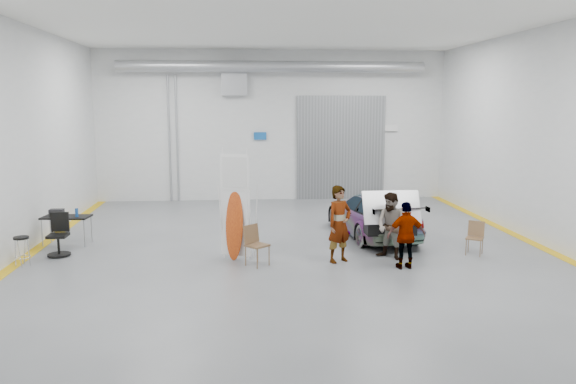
{
  "coord_description": "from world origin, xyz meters",
  "views": [
    {
      "loc": [
        -1.39,
        -14.69,
        3.91
      ],
      "look_at": [
        -0.04,
        0.4,
        1.5
      ],
      "focal_mm": 35.0,
      "sensor_mm": 36.0,
      "label": 1
    }
  ],
  "objects": [
    {
      "name": "ground",
      "position": [
        0.0,
        0.0,
        0.0
      ],
      "size": [
        16.0,
        16.0,
        0.0
      ],
      "primitive_type": "plane",
      "color": "slate",
      "rests_on": "ground"
    },
    {
      "name": "room_shell",
      "position": [
        0.24,
        2.22,
        4.08
      ],
      "size": [
        14.02,
        16.18,
        6.01
      ],
      "color": "silver",
      "rests_on": "ground"
    },
    {
      "name": "sedan_car",
      "position": [
        2.57,
        1.32,
        0.64
      ],
      "size": [
        2.29,
        4.61,
        1.29
      ],
      "primitive_type": "imported",
      "rotation": [
        0.0,
        0.0,
        3.25
      ],
      "color": "white",
      "rests_on": "ground"
    },
    {
      "name": "person_a",
      "position": [
        1.08,
        -1.33,
        0.96
      ],
      "size": [
        0.83,
        0.75,
        1.92
      ],
      "primitive_type": "imported",
      "rotation": [
        0.0,
        0.0,
        0.54
      ],
      "color": "olive",
      "rests_on": "ground"
    },
    {
      "name": "person_b",
      "position": [
        2.43,
        -1.2,
        0.85
      ],
      "size": [
        1.04,
        1.04,
        1.7
      ],
      "primitive_type": "imported",
      "rotation": [
        0.0,
        0.0,
        -0.78
      ],
      "color": "slate",
      "rests_on": "ground"
    },
    {
      "name": "person_c",
      "position": [
        2.55,
        -2.04,
        0.81
      ],
      "size": [
        0.96,
        0.44,
        1.62
      ],
      "primitive_type": "imported",
      "rotation": [
        0.0,
        0.0,
        3.2
      ],
      "color": "olive",
      "rests_on": "ground"
    },
    {
      "name": "surfboard_display",
      "position": [
        -1.4,
        -0.92,
        1.15
      ],
      "size": [
        0.74,
        0.45,
        2.83
      ],
      "rotation": [
        0.0,
        0.0,
        -0.42
      ],
      "color": "white",
      "rests_on": "ground"
    },
    {
      "name": "folding_chair_near",
      "position": [
        -0.96,
        -1.47,
        0.31
      ],
      "size": [
        0.65,
        0.73,
        0.98
      ],
      "rotation": [
        0.0,
        0.0,
        0.73
      ],
      "color": "brown",
      "rests_on": "ground"
    },
    {
      "name": "folding_chair_far",
      "position": [
        4.7,
        -0.99,
        0.27
      ],
      "size": [
        0.56,
        0.61,
        0.86
      ],
      "rotation": [
        0.0,
        0.0,
        -0.56
      ],
      "color": "brown",
      "rests_on": "ground"
    },
    {
      "name": "shop_stool",
      "position": [
        -6.61,
        -1.06,
        0.37
      ],
      "size": [
        0.38,
        0.38,
        0.74
      ],
      "rotation": [
        0.0,
        0.0,
        0.08
      ],
      "color": "black",
      "rests_on": "ground"
    },
    {
      "name": "work_table",
      "position": [
        -6.23,
        1.04,
        0.8
      ],
      "size": [
        1.34,
        0.78,
        1.04
      ],
      "rotation": [
        0.0,
        0.0,
        -0.11
      ],
      "color": "#93959B",
      "rests_on": "ground"
    },
    {
      "name": "office_chair",
      "position": [
        -6.03,
        -0.11,
        0.48
      ],
      "size": [
        0.58,
        0.58,
        1.09
      ],
      "rotation": [
        0.0,
        0.0,
        -0.01
      ],
      "color": "black",
      "rests_on": "ground"
    },
    {
      "name": "trunk_lid",
      "position": [
        2.57,
        -0.65,
        1.31
      ],
      "size": [
        1.5,
        0.91,
        0.04
      ],
      "primitive_type": "cube",
      "color": "silver",
      "rests_on": "sedan_car"
    }
  ]
}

